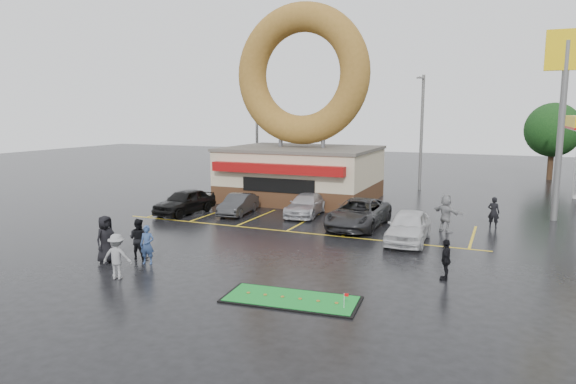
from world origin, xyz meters
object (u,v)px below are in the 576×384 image
at_px(streetlight_left, 256,128).
at_px(person_blue, 147,245).
at_px(donut_shop, 301,136).
at_px(shell_sign, 564,89).
at_px(dumpster, 232,190).
at_px(car_black, 185,201).
at_px(car_silver, 306,205).
at_px(putting_green, 291,299).
at_px(person_cameraman, 446,260).
at_px(car_grey, 358,213).
at_px(car_dgrey, 238,204).
at_px(car_white, 408,226).
at_px(streetlight_mid, 421,130).

xyz_separation_m(streetlight_left, person_blue, (7.10, -24.07, -3.98)).
xyz_separation_m(donut_shop, shell_sign, (16.00, -0.97, 2.91)).
height_order(streetlight_left, dumpster, streetlight_left).
bearing_deg(streetlight_left, car_black, -80.53).
bearing_deg(car_silver, putting_green, -74.84).
height_order(shell_sign, putting_green, shell_sign).
bearing_deg(streetlight_left, person_cameraman, -49.15).
xyz_separation_m(car_silver, car_grey, (3.75, -1.89, 0.12)).
height_order(streetlight_left, person_cameraman, streetlight_left).
relative_size(streetlight_left, car_dgrey, 2.41).
distance_m(donut_shop, car_silver, 6.94).
relative_size(car_white, person_blue, 2.78).
xyz_separation_m(person_blue, putting_green, (6.99, -1.49, -0.76)).
xyz_separation_m(streetlight_left, putting_green, (14.08, -25.55, -4.75)).
bearing_deg(streetlight_mid, putting_green, -89.82).
bearing_deg(car_silver, donut_shop, 110.62).
bearing_deg(streetlight_mid, car_black, -126.44).
distance_m(person_blue, putting_green, 7.18).
bearing_deg(donut_shop, person_blue, -89.67).
distance_m(streetlight_mid, person_cameraman, 23.19).
bearing_deg(car_dgrey, person_blue, -87.48).
xyz_separation_m(car_grey, car_white, (3.05, -2.19, 0.01)).
distance_m(shell_sign, car_black, 22.62).
height_order(car_black, car_white, car_white).
height_order(donut_shop, streetlight_mid, donut_shop).
distance_m(streetlight_left, car_grey, 19.71).
distance_m(donut_shop, car_dgrey, 7.80).
relative_size(streetlight_mid, car_silver, 2.07).
bearing_deg(person_blue, dumpster, 90.25).
distance_m(car_white, dumpster, 15.59).
bearing_deg(car_white, streetlight_left, 133.38).
bearing_deg(car_dgrey, dumpster, 117.24).
xyz_separation_m(car_dgrey, dumpster, (-3.06, 4.69, 0.03)).
bearing_deg(car_grey, person_blue, -119.21).
xyz_separation_m(car_black, car_white, (13.77, -1.63, 0.00)).
relative_size(person_cameraman, putting_green, 0.33).
xyz_separation_m(person_blue, dumpster, (-4.60, 15.18, -0.15)).
relative_size(car_black, putting_green, 0.96).
bearing_deg(person_blue, car_black, 99.70).
bearing_deg(car_white, car_dgrey, 164.26).
distance_m(person_cameraman, dumpster, 20.30).
bearing_deg(putting_green, car_grey, 94.55).
bearing_deg(car_grey, putting_green, -83.32).
bearing_deg(car_black, car_white, -0.39).
relative_size(car_grey, putting_green, 1.17).
xyz_separation_m(car_white, person_cameraman, (2.28, -5.11, 0.01)).
bearing_deg(car_black, donut_shop, 65.77).
distance_m(car_grey, dumpster, 11.87).
height_order(streetlight_left, person_blue, streetlight_left).
distance_m(streetlight_left, car_silver, 15.96).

